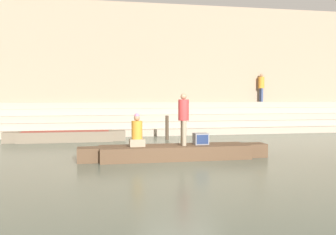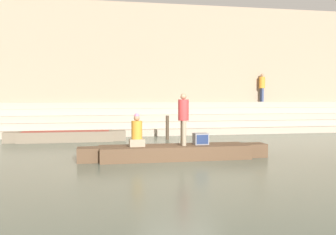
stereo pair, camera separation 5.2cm
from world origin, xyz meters
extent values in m
plane|color=#566051|center=(0.00, 0.00, 0.00)|extent=(120.00, 120.00, 0.00)
cube|color=tan|center=(0.00, 10.75, 0.18)|extent=(36.00, 2.97, 0.36)
cube|color=#B2A28D|center=(0.00, 11.05, 0.54)|extent=(36.00, 2.38, 0.36)
cube|color=tan|center=(0.00, 11.35, 0.91)|extent=(36.00, 1.78, 0.36)
cube|color=#B2A28D|center=(0.00, 11.64, 1.27)|extent=(36.00, 1.19, 0.36)
cube|color=tan|center=(0.00, 11.94, 1.63)|extent=(36.00, 0.59, 0.36)
cube|color=tan|center=(0.00, 12.84, 3.92)|extent=(34.20, 1.20, 7.84)
cube|color=brown|center=(0.00, 12.22, 0.30)|extent=(34.20, 0.12, 0.60)
cube|color=brown|center=(0.16, 1.48, 0.24)|extent=(5.15, 1.23, 0.48)
cube|color=#2D2D2D|center=(0.16, 1.48, 0.45)|extent=(4.74, 1.13, 0.05)
cube|color=brown|center=(3.10, 1.48, 0.24)|extent=(0.72, 0.68, 0.48)
cube|color=brown|center=(-2.78, 1.48, 0.24)|extent=(0.72, 0.68, 0.48)
cylinder|color=olive|center=(-0.61, 2.20, 0.38)|extent=(2.80, 0.04, 0.04)
cylinder|color=gray|center=(0.45, 1.53, 0.91)|extent=(0.15, 0.15, 0.86)
cylinder|color=gray|center=(0.45, 1.33, 0.91)|extent=(0.15, 0.15, 0.86)
cylinder|color=#B23333|center=(0.45, 1.43, 1.70)|extent=(0.37, 0.37, 0.72)
sphere|color=#9E7556|center=(0.45, 1.43, 2.16)|extent=(0.20, 0.20, 0.20)
cube|color=gray|center=(-1.16, 1.48, 0.60)|extent=(0.51, 0.40, 0.25)
cylinder|color=orange|center=(-1.16, 1.48, 1.03)|extent=(0.37, 0.37, 0.61)
sphere|color=#9E7556|center=(-1.16, 1.48, 1.44)|extent=(0.20, 0.20, 0.20)
sphere|color=pink|center=(-1.16, 1.48, 1.51)|extent=(0.17, 0.17, 0.17)
cube|color=slate|center=(1.11, 1.59, 0.67)|extent=(0.49, 0.44, 0.40)
cube|color=navy|center=(1.11, 1.37, 0.67)|extent=(0.41, 0.02, 0.32)
cube|color=#756651|center=(-3.83, 7.63, 0.25)|extent=(4.43, 1.07, 0.50)
cube|color=#993328|center=(-3.83, 7.63, 0.47)|extent=(4.07, 0.97, 0.05)
cube|color=#756651|center=(-1.31, 7.63, 0.25)|extent=(0.62, 0.59, 0.50)
cube|color=#756651|center=(-6.35, 7.63, 0.25)|extent=(0.62, 0.59, 0.50)
cylinder|color=#473828|center=(1.10, 7.55, 0.60)|extent=(0.17, 0.17, 1.20)
cylinder|color=#3D4C75|center=(8.18, 12.05, 2.25)|extent=(0.16, 0.16, 0.87)
cylinder|color=#3D4C75|center=(8.18, 11.84, 2.25)|extent=(0.16, 0.16, 0.87)
cylinder|color=orange|center=(8.18, 11.94, 3.05)|extent=(0.38, 0.38, 0.73)
sphere|color=#9E7556|center=(8.18, 11.94, 3.51)|extent=(0.21, 0.21, 0.21)
camera|label=1|loc=(-2.77, -11.65, 2.17)|focal=42.00mm
camera|label=2|loc=(-2.71, -11.66, 2.17)|focal=42.00mm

